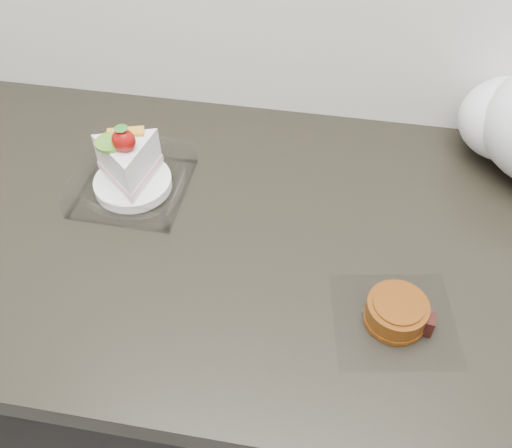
{
  "coord_description": "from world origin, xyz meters",
  "views": [
    {
      "loc": [
        0.08,
        1.13,
        1.54
      ],
      "look_at": [
        -0.02,
        1.67,
        0.94
      ],
      "focal_mm": 40.0,
      "sensor_mm": 36.0,
      "label": 1
    }
  ],
  "objects": [
    {
      "name": "counter",
      "position": [
        0.0,
        1.69,
        0.45
      ],
      "size": [
        2.04,
        0.64,
        0.9
      ],
      "color": "black",
      "rests_on": "ground"
    },
    {
      "name": "cake_tray",
      "position": [
        -0.23,
        1.75,
        0.94
      ],
      "size": [
        0.17,
        0.17,
        0.13
      ],
      "rotation": [
        0.0,
        0.0,
        -0.02
      ],
      "color": "white",
      "rests_on": "counter"
    },
    {
      "name": "mooncake_wrap",
      "position": [
        0.19,
        1.57,
        0.92
      ],
      "size": [
        0.19,
        0.18,
        0.04
      ],
      "rotation": [
        0.0,
        0.0,
        0.35
      ],
      "color": "white",
      "rests_on": "counter"
    }
  ]
}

